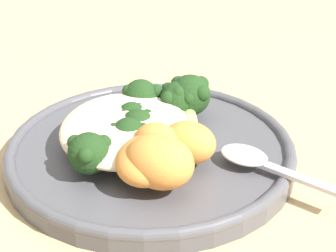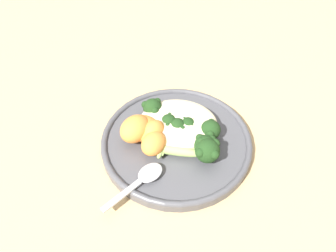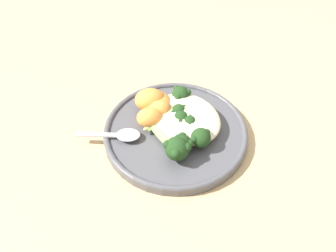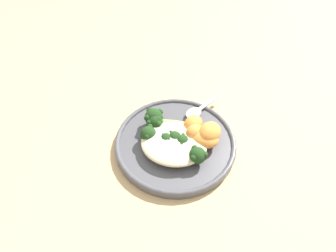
{
  "view_description": "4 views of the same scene",
  "coord_description": "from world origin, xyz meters",
  "px_view_note": "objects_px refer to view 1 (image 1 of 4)",
  "views": [
    {
      "loc": [
        -0.46,
        -0.03,
        0.29
      ],
      "look_at": [
        0.01,
        -0.03,
        0.04
      ],
      "focal_mm": 60.0,
      "sensor_mm": 36.0,
      "label": 1
    },
    {
      "loc": [
        0.04,
        -0.39,
        0.48
      ],
      "look_at": [
        -0.02,
        -0.01,
        0.05
      ],
      "focal_mm": 35.0,
      "sensor_mm": 36.0,
      "label": 2
    },
    {
      "loc": [
        0.34,
        -0.27,
        0.48
      ],
      "look_at": [
        -0.0,
        -0.03,
        0.04
      ],
      "focal_mm": 35.0,
      "sensor_mm": 36.0,
      "label": 3
    },
    {
      "loc": [
        -0.05,
        0.36,
        0.48
      ],
      "look_at": [
        0.02,
        -0.02,
        0.05
      ],
      "focal_mm": 28.0,
      "sensor_mm": 36.0,
      "label": 4
    }
  ],
  "objects_px": {
    "sweet_potato_chunk_2": "(188,143)",
    "broccoli_stalk_5": "(142,138)",
    "plate": "(151,151)",
    "sweet_potato_chunk_0": "(159,162)",
    "broccoli_stalk_4": "(143,128)",
    "sweet_potato_chunk_1": "(157,144)",
    "spoon": "(254,159)",
    "broccoli_stalk_6": "(106,153)",
    "sweet_potato_chunk_3": "(150,159)",
    "broccoli_stalk_0": "(190,103)",
    "broccoli_stalk_2": "(149,104)",
    "quinoa_mound": "(125,129)",
    "broccoli_stalk_3": "(147,125)",
    "broccoli_stalk_1": "(180,107)"
  },
  "relations": [
    {
      "from": "broccoli_stalk_2",
      "to": "broccoli_stalk_6",
      "type": "distance_m",
      "value": 0.1
    },
    {
      "from": "broccoli_stalk_4",
      "to": "sweet_potato_chunk_2",
      "type": "distance_m",
      "value": 0.05
    },
    {
      "from": "plate",
      "to": "broccoli_stalk_5",
      "type": "bearing_deg",
      "value": 159.34
    },
    {
      "from": "quinoa_mound",
      "to": "broccoli_stalk_1",
      "type": "xyz_separation_m",
      "value": [
        0.04,
        -0.05,
        0.0
      ]
    },
    {
      "from": "plate",
      "to": "spoon",
      "type": "bearing_deg",
      "value": -111.84
    },
    {
      "from": "broccoli_stalk_4",
      "to": "sweet_potato_chunk_1",
      "type": "distance_m",
      "value": 0.04
    },
    {
      "from": "broccoli_stalk_4",
      "to": "sweet_potato_chunk_3",
      "type": "xyz_separation_m",
      "value": [
        -0.06,
        -0.01,
        0.0
      ]
    },
    {
      "from": "plate",
      "to": "broccoli_stalk_3",
      "type": "relative_size",
      "value": 3.05
    },
    {
      "from": "broccoli_stalk_3",
      "to": "broccoli_stalk_4",
      "type": "relative_size",
      "value": 1.16
    },
    {
      "from": "broccoli_stalk_3",
      "to": "broccoli_stalk_6",
      "type": "relative_size",
      "value": 0.74
    },
    {
      "from": "spoon",
      "to": "sweet_potato_chunk_3",
      "type": "bearing_deg",
      "value": -128.82
    },
    {
      "from": "plate",
      "to": "sweet_potato_chunk_0",
      "type": "bearing_deg",
      "value": -171.9
    },
    {
      "from": "broccoli_stalk_5",
      "to": "spoon",
      "type": "distance_m",
      "value": 0.1
    },
    {
      "from": "broccoli_stalk_2",
      "to": "broccoli_stalk_4",
      "type": "bearing_deg",
      "value": 146.19
    },
    {
      "from": "broccoli_stalk_0",
      "to": "sweet_potato_chunk_3",
      "type": "xyz_separation_m",
      "value": [
        -0.1,
        0.04,
        -0.0
      ]
    },
    {
      "from": "broccoli_stalk_2",
      "to": "sweet_potato_chunk_1",
      "type": "distance_m",
      "value": 0.09
    },
    {
      "from": "broccoli_stalk_3",
      "to": "sweet_potato_chunk_3",
      "type": "distance_m",
      "value": 0.07
    },
    {
      "from": "broccoli_stalk_1",
      "to": "broccoli_stalk_4",
      "type": "distance_m",
      "value": 0.05
    },
    {
      "from": "broccoli_stalk_2",
      "to": "sweet_potato_chunk_3",
      "type": "xyz_separation_m",
      "value": [
        -0.11,
        -0.0,
        0.0
      ]
    },
    {
      "from": "sweet_potato_chunk_3",
      "to": "sweet_potato_chunk_1",
      "type": "bearing_deg",
      "value": -15.49
    },
    {
      "from": "broccoli_stalk_6",
      "to": "sweet_potato_chunk_3",
      "type": "xyz_separation_m",
      "value": [
        -0.01,
        -0.04,
        0.0
      ]
    },
    {
      "from": "broccoli_stalk_3",
      "to": "broccoli_stalk_6",
      "type": "height_order",
      "value": "broccoli_stalk_6"
    },
    {
      "from": "plate",
      "to": "broccoli_stalk_2",
      "type": "height_order",
      "value": "broccoli_stalk_2"
    },
    {
      "from": "broccoli_stalk_3",
      "to": "spoon",
      "type": "bearing_deg",
      "value": -168.83
    },
    {
      "from": "broccoli_stalk_1",
      "to": "broccoli_stalk_0",
      "type": "bearing_deg",
      "value": -80.7
    },
    {
      "from": "sweet_potato_chunk_1",
      "to": "spoon",
      "type": "bearing_deg",
      "value": -88.67
    },
    {
      "from": "broccoli_stalk_0",
      "to": "sweet_potato_chunk_1",
      "type": "relative_size",
      "value": 2.94
    },
    {
      "from": "broccoli_stalk_2",
      "to": "spoon",
      "type": "xyz_separation_m",
      "value": [
        -0.09,
        -0.1,
        -0.01
      ]
    },
    {
      "from": "broccoli_stalk_6",
      "to": "sweet_potato_chunk_2",
      "type": "xyz_separation_m",
      "value": [
        0.01,
        -0.07,
        0.0
      ]
    },
    {
      "from": "broccoli_stalk_4",
      "to": "sweet_potato_chunk_0",
      "type": "distance_m",
      "value": 0.08
    },
    {
      "from": "broccoli_stalk_1",
      "to": "spoon",
      "type": "bearing_deg",
      "value": -147.27
    },
    {
      "from": "plate",
      "to": "broccoli_stalk_4",
      "type": "bearing_deg",
      "value": 84.07
    },
    {
      "from": "sweet_potato_chunk_3",
      "to": "plate",
      "type": "bearing_deg",
      "value": 1.72
    },
    {
      "from": "sweet_potato_chunk_2",
      "to": "sweet_potato_chunk_0",
      "type": "bearing_deg",
      "value": 146.67
    },
    {
      "from": "quinoa_mound",
      "to": "broccoli_stalk_0",
      "type": "xyz_separation_m",
      "value": [
        0.05,
        -0.06,
        0.01
      ]
    },
    {
      "from": "plate",
      "to": "sweet_potato_chunk_0",
      "type": "xyz_separation_m",
      "value": [
        -0.07,
        -0.01,
        0.03
      ]
    },
    {
      "from": "broccoli_stalk_1",
      "to": "broccoli_stalk_6",
      "type": "bearing_deg",
      "value": 136.54
    },
    {
      "from": "broccoli_stalk_0",
      "to": "broccoli_stalk_3",
      "type": "relative_size",
      "value": 1.43
    },
    {
      "from": "broccoli_stalk_2",
      "to": "broccoli_stalk_6",
      "type": "bearing_deg",
      "value": 131.09
    },
    {
      "from": "quinoa_mound",
      "to": "broccoli_stalk_2",
      "type": "height_order",
      "value": "broccoli_stalk_2"
    },
    {
      "from": "broccoli_stalk_4",
      "to": "sweet_potato_chunk_2",
      "type": "xyz_separation_m",
      "value": [
        -0.04,
        -0.04,
        0.0
      ]
    },
    {
      "from": "broccoli_stalk_3",
      "to": "quinoa_mound",
      "type": "bearing_deg",
      "value": 60.4
    },
    {
      "from": "sweet_potato_chunk_0",
      "to": "sweet_potato_chunk_1",
      "type": "distance_m",
      "value": 0.03
    },
    {
      "from": "broccoli_stalk_0",
      "to": "spoon",
      "type": "relative_size",
      "value": 1.2
    },
    {
      "from": "broccoli_stalk_5",
      "to": "sweet_potato_chunk_1",
      "type": "xyz_separation_m",
      "value": [
        -0.02,
        -0.01,
        0.01
      ]
    },
    {
      "from": "broccoli_stalk_4",
      "to": "spoon",
      "type": "bearing_deg",
      "value": -173.65
    },
    {
      "from": "broccoli_stalk_4",
      "to": "sweet_potato_chunk_1",
      "type": "relative_size",
      "value": 1.76
    },
    {
      "from": "sweet_potato_chunk_2",
      "to": "broccoli_stalk_6",
      "type": "bearing_deg",
      "value": 100.2
    },
    {
      "from": "sweet_potato_chunk_2",
      "to": "broccoli_stalk_5",
      "type": "bearing_deg",
      "value": 67.92
    },
    {
      "from": "broccoli_stalk_2",
      "to": "sweet_potato_chunk_1",
      "type": "bearing_deg",
      "value": 157.39
    }
  ]
}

